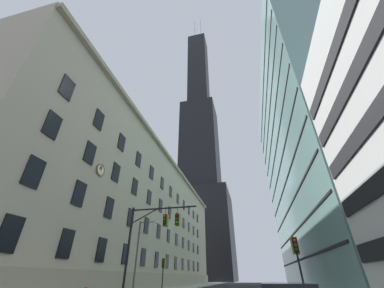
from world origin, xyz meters
The scene contains 7 objects.
station_building centered at (-18.81, 29.68, 11.89)m, with size 16.30×71.37×23.82m.
dark_skyscraper centered at (-18.45, 96.14, 54.96)m, with size 28.68×28.68×193.86m.
glass_office_midrise centered at (20.51, 29.91, 22.43)m, with size 19.12×47.03×44.86m.
traffic_signal_mast centered at (-4.37, 5.76, 5.19)m, with size 6.31×0.63×7.19m.
traffic_light_near_right centered at (6.55, 3.37, 3.19)m, with size 0.40×0.63×3.80m.
traffic_light_far_left centered at (-6.93, 15.31, 2.91)m, with size 0.40×0.63×3.47m.
street_lamppost centered at (-7.92, 10.58, 4.37)m, with size 2.37×0.32×7.01m.
Camera 1 is at (3.79, -13.80, 1.64)m, focal length 20.91 mm.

